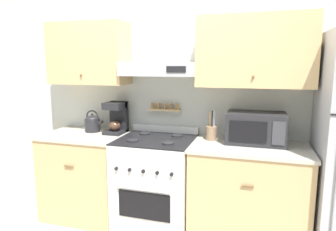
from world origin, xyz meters
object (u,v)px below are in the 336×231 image
at_px(microwave, 256,128).
at_px(utensil_crock, 211,132).
at_px(stove_range, 156,183).
at_px(tea_kettle, 93,123).
at_px(coffee_maker, 117,117).

height_order(microwave, utensil_crock, utensil_crock).
height_order(stove_range, microwave, microwave).
xyz_separation_m(tea_kettle, utensil_crock, (1.30, 0.00, -0.02)).
distance_m(tea_kettle, coffee_maker, 0.29).
height_order(stove_range, utensil_crock, utensil_crock).
height_order(tea_kettle, coffee_maker, coffee_maker).
bearing_deg(tea_kettle, stove_range, -10.75).
distance_m(tea_kettle, utensil_crock, 1.30).
xyz_separation_m(tea_kettle, coffee_maker, (0.28, 0.04, 0.07)).
bearing_deg(coffee_maker, stove_range, -20.04).
height_order(coffee_maker, utensil_crock, coffee_maker).
relative_size(coffee_maker, utensil_crock, 1.16).
relative_size(stove_range, utensil_crock, 3.45).
bearing_deg(coffee_maker, tea_kettle, -172.72).
distance_m(microwave, utensil_crock, 0.42).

